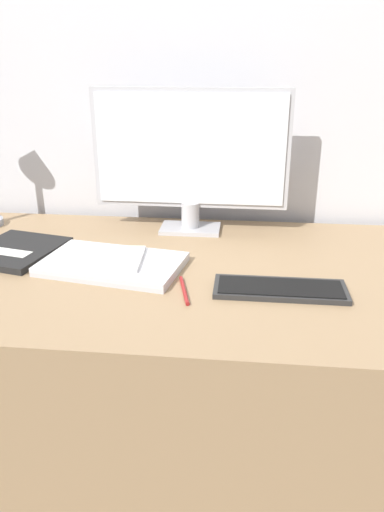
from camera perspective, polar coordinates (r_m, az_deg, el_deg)
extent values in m
cube|color=silver|center=(1.60, 1.76, 21.15)|extent=(3.60, 0.05, 2.40)
cube|color=#997A56|center=(1.44, -0.13, -14.83)|extent=(1.58, 0.79, 0.73)
cube|color=#B7B7BC|center=(1.51, -0.19, 3.15)|extent=(0.18, 0.11, 0.01)
cylinder|color=#B7B7BC|center=(1.50, -0.19, 4.74)|extent=(0.05, 0.05, 0.08)
cube|color=#B7B7BC|center=(1.46, -0.17, 12.08)|extent=(0.57, 0.01, 0.34)
cube|color=white|center=(1.45, -0.21, 12.02)|extent=(0.54, 0.01, 0.31)
cube|color=#282828|center=(1.15, 10.02, -3.75)|extent=(0.30, 0.11, 0.01)
cube|color=black|center=(1.14, 10.05, -3.49)|extent=(0.28, 0.09, 0.00)
cube|color=#BCBCC1|center=(1.26, -9.06, -1.15)|extent=(0.37, 0.26, 0.01)
cube|color=silver|center=(1.26, -9.09, -0.68)|extent=(0.37, 0.26, 0.01)
cube|color=white|center=(1.25, -8.63, -0.28)|extent=(0.14, 0.17, 0.01)
cube|color=silver|center=(1.25, -8.65, -0.07)|extent=(0.11, 0.12, 0.00)
cube|color=black|center=(1.42, -19.49, 0.59)|extent=(0.26, 0.28, 0.02)
cube|color=silver|center=(1.39, -20.14, 0.41)|extent=(0.12, 0.07, 0.00)
cylinder|color=maroon|center=(1.13, -0.67, -3.94)|extent=(0.04, 0.13, 0.01)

